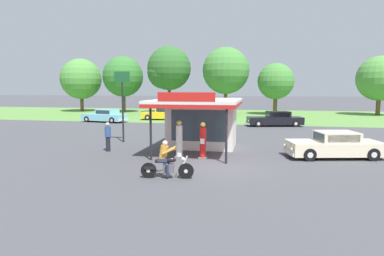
{
  "coord_description": "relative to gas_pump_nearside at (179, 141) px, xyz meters",
  "views": [
    {
      "loc": [
        1.73,
        -15.39,
        3.67
      ],
      "look_at": [
        -1.96,
        2.98,
        1.4
      ],
      "focal_mm": 30.36,
      "sensor_mm": 36.0,
      "label": 1
    }
  ],
  "objects": [
    {
      "name": "ground_plane",
      "position": [
        2.29,
        -1.17,
        -0.93
      ],
      "size": [
        300.0,
        300.0,
        0.0
      ],
      "primitive_type": "plane",
      "color": "#424247"
    },
    {
      "name": "grass_verge_strip",
      "position": [
        2.29,
        28.83,
        -0.92
      ],
      "size": [
        120.0,
        24.0,
        0.01
      ],
      "primitive_type": "cube",
      "color": "#56843D",
      "rests_on": "ground"
    },
    {
      "name": "service_station_kiosk",
      "position": [
        0.64,
        3.24,
        0.86
      ],
      "size": [
        4.78,
        6.61,
        3.5
      ],
      "color": "silver",
      "rests_on": "ground"
    },
    {
      "name": "gas_pump_nearside",
      "position": [
        0.0,
        0.0,
        0.0
      ],
      "size": [
        0.44,
        0.44,
        2.02
      ],
      "color": "slate",
      "rests_on": "ground"
    },
    {
      "name": "gas_pump_offside",
      "position": [
        1.27,
        -0.0,
        -0.04
      ],
      "size": [
        0.44,
        0.44,
        1.94
      ],
      "color": "slate",
      "rests_on": "ground"
    },
    {
      "name": "motorcycle_with_rider",
      "position": [
        0.41,
        -3.98,
        -0.27
      ],
      "size": [
        2.19,
        0.71,
        1.58
      ],
      "color": "black",
      "rests_on": "ground"
    },
    {
      "name": "featured_classic_sedan",
      "position": [
        8.12,
        1.74,
        -0.28
      ],
      "size": [
        5.26,
        2.89,
        1.4
      ],
      "color": "beige",
      "rests_on": "ground"
    },
    {
      "name": "parked_car_back_row_left",
      "position": [
        -12.56,
        16.74,
        -0.27
      ],
      "size": [
        5.4,
        2.81,
        1.42
      ],
      "color": "#7AC6D1",
      "rests_on": "ground"
    },
    {
      "name": "parked_car_back_row_right",
      "position": [
        5.81,
        16.36,
        -0.26
      ],
      "size": [
        5.74,
        2.91,
        1.47
      ],
      "color": "black",
      "rests_on": "ground"
    },
    {
      "name": "parked_car_second_row_spare",
      "position": [
        -6.98,
        20.65,
        -0.26
      ],
      "size": [
        5.38,
        2.52,
        1.48
      ],
      "color": "gold",
      "rests_on": "ground"
    },
    {
      "name": "bystander_chatting_near_pumps",
      "position": [
        -4.55,
        0.96,
        -0.02
      ],
      "size": [
        0.34,
        0.34,
        1.72
      ],
      "color": "black",
      "rests_on": "ground"
    },
    {
      "name": "tree_oak_centre",
      "position": [
        20.46,
        32.6,
        4.15
      ],
      "size": [
        6.16,
        6.16,
        8.17
      ],
      "color": "brown",
      "rests_on": "ground"
    },
    {
      "name": "tree_oak_right",
      "position": [
        6.49,
        31.17,
        3.71
      ],
      "size": [
        5.11,
        5.11,
        7.29
      ],
      "color": "brown",
      "rests_on": "ground"
    },
    {
      "name": "tree_oak_far_right",
      "position": [
        -24.04,
        31.82,
        4.31
      ],
      "size": [
        6.49,
        6.49,
        8.5
      ],
      "color": "brown",
      "rests_on": "ground"
    },
    {
      "name": "tree_oak_distant_spare",
      "position": [
        -9.24,
        30.85,
        5.59
      ],
      "size": [
        6.53,
        6.53,
        9.99
      ],
      "color": "brown",
      "rests_on": "ground"
    },
    {
      "name": "tree_oak_left",
      "position": [
        -16.47,
        31.22,
        4.53
      ],
      "size": [
        6.25,
        6.25,
        8.68
      ],
      "color": "brown",
      "rests_on": "ground"
    },
    {
      "name": "tree_oak_far_left",
      "position": [
        -0.6,
        31.42,
        5.2
      ],
      "size": [
        6.82,
        6.82,
        9.71
      ],
      "color": "brown",
      "rests_on": "ground"
    },
    {
      "name": "roadside_pole_sign",
      "position": [
        -5.02,
        4.3,
        2.37
      ],
      "size": [
        1.1,
        0.12,
        4.83
      ],
      "color": "black",
      "rests_on": "ground"
    }
  ]
}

